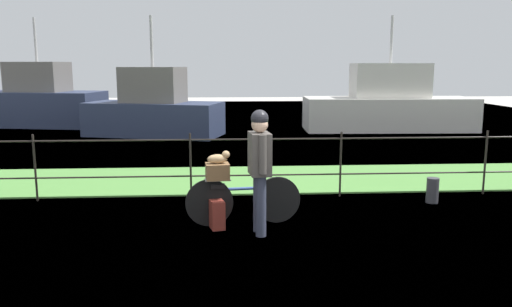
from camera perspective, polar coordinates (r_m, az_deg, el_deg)
ground_plane at (r=6.56m, az=2.81°, el=-10.11°), size 60.00×60.00×0.00m
grass_strip at (r=10.04m, az=0.52°, el=-2.90°), size 27.00×2.40×0.03m
harbor_water at (r=17.32m, az=-1.21°, el=2.49°), size 30.00×30.00×0.00m
iron_fence at (r=8.57m, az=1.18°, el=-0.69°), size 18.04×0.04×1.13m
bicycle_main at (r=7.20m, az=-1.54°, el=-5.29°), size 1.65×0.25×0.67m
wooden_crate at (r=7.06m, az=-4.39°, el=-2.03°), size 0.35×0.31×0.22m
terrier_dog at (r=7.02m, az=-4.21°, el=-0.52°), size 0.32×0.17×0.18m
cyclist_person at (r=6.65m, az=0.42°, el=-0.85°), size 0.30×0.54×1.68m
backpack_on_paving at (r=7.09m, az=-4.46°, el=-6.88°), size 0.24×0.31×0.40m
mooring_bollard at (r=8.84m, az=19.36°, el=-3.96°), size 0.20×0.20×0.42m
moored_boat_near at (r=16.65m, az=-11.49°, el=4.79°), size 4.61×2.89×3.80m
moored_boat_mid at (r=18.30m, az=14.79°, el=5.24°), size 5.90×2.16×3.92m
moored_boat_far at (r=20.61m, az=-23.28°, el=5.37°), size 4.85×2.83×3.98m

